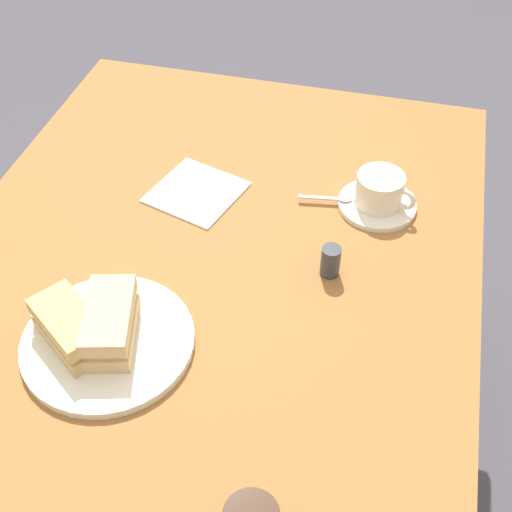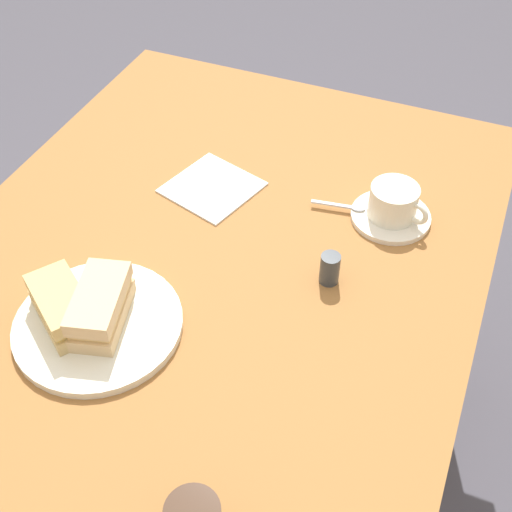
% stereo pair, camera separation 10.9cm
% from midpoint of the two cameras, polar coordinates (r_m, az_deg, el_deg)
% --- Properties ---
extents(ground_plane, '(6.00, 6.00, 0.00)m').
position_cam_midpoint_polar(ground_plane, '(1.73, -0.63, -16.97)').
color(ground_plane, '#47454E').
extents(dining_table, '(1.14, 0.89, 0.72)m').
position_cam_midpoint_polar(dining_table, '(1.23, -0.84, -3.85)').
color(dining_table, '#935F2E').
rests_on(dining_table, ground_plane).
extents(sandwich_plate, '(0.26, 0.26, 0.01)m').
position_cam_midpoint_polar(sandwich_plate, '(1.04, -10.28, -5.90)').
color(sandwich_plate, silver).
rests_on(sandwich_plate, dining_table).
extents(sandwich_front, '(0.15, 0.10, 0.06)m').
position_cam_midpoint_polar(sandwich_front, '(1.01, -10.03, -4.37)').
color(sandwich_front, '#D6B17B').
rests_on(sandwich_front, sandwich_plate).
extents(sandwich_back, '(0.13, 0.14, 0.06)m').
position_cam_midpoint_polar(sandwich_back, '(1.03, -13.17, -4.34)').
color(sandwich_back, tan).
rests_on(sandwich_back, sandwich_plate).
extents(coffee_saucer, '(0.14, 0.14, 0.01)m').
position_cam_midpoint_polar(coffee_saucer, '(1.23, 13.80, 3.15)').
color(coffee_saucer, silver).
rests_on(coffee_saucer, dining_table).
extents(coffee_cup, '(0.08, 0.11, 0.06)m').
position_cam_midpoint_polar(coffee_cup, '(1.21, 14.16, 4.40)').
color(coffee_cup, silver).
rests_on(coffee_cup, coffee_saucer).
extents(spoon, '(0.03, 0.10, 0.01)m').
position_cam_midpoint_polar(spoon, '(1.23, 10.29, 4.02)').
color(spoon, silver).
rests_on(spoon, coffee_saucer).
extents(napkin, '(0.19, 0.19, 0.00)m').
position_cam_midpoint_polar(napkin, '(1.27, -1.26, 5.71)').
color(napkin, white).
rests_on(napkin, dining_table).
extents(salt_shaker, '(0.03, 0.03, 0.06)m').
position_cam_midpoint_polar(salt_shaker, '(1.09, 9.12, -1.21)').
color(salt_shaker, '#33383D').
rests_on(salt_shaker, dining_table).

